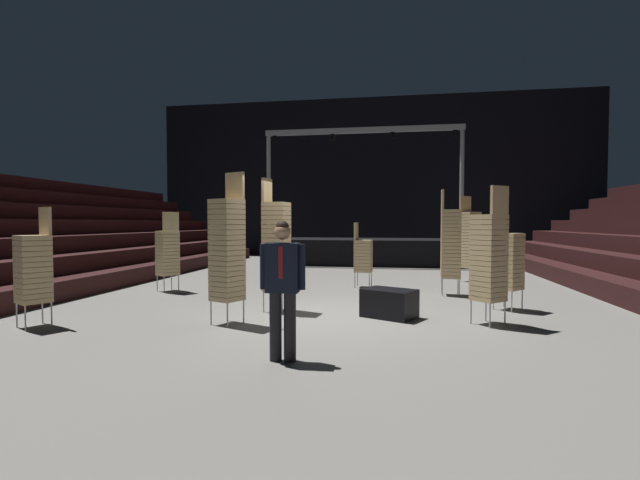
# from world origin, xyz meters

# --- Properties ---
(ground_plane) EXTENTS (22.00, 30.00, 0.10)m
(ground_plane) POSITION_xyz_m (0.00, 0.00, -0.05)
(ground_plane) COLOR slate
(arena_end_wall) EXTENTS (22.00, 0.30, 8.00)m
(arena_end_wall) POSITION_xyz_m (0.00, 15.00, 4.00)
(arena_end_wall) COLOR black
(arena_end_wall) RESTS_ON ground_plane
(stage_riser) EXTENTS (7.92, 2.93, 5.34)m
(stage_riser) POSITION_xyz_m (-0.00, 10.55, 0.60)
(stage_riser) COLOR black
(stage_riser) RESTS_ON ground_plane
(man_with_tie) EXTENTS (0.57, 0.25, 1.73)m
(man_with_tie) POSITION_xyz_m (-0.08, -2.77, 0.98)
(man_with_tie) COLOR black
(man_with_tie) RESTS_ON ground_plane
(chair_stack_front_left) EXTENTS (0.48, 0.48, 1.71)m
(chair_stack_front_left) POSITION_xyz_m (0.44, 3.77, 0.86)
(chair_stack_front_left) COLOR #B2B5BA
(chair_stack_front_left) RESTS_ON ground_plane
(chair_stack_front_right) EXTENTS (0.62, 0.62, 1.96)m
(chair_stack_front_right) POSITION_xyz_m (3.45, 1.14, 0.98)
(chair_stack_front_right) COLOR #B2B5BA
(chair_stack_front_right) RESTS_ON ground_plane
(chair_stack_mid_left) EXTENTS (0.60, 0.60, 1.96)m
(chair_stack_mid_left) POSITION_xyz_m (-4.53, -1.67, 0.98)
(chair_stack_mid_left) COLOR #B2B5BA
(chair_stack_mid_left) RESTS_ON ground_plane
(chair_stack_mid_right) EXTENTS (0.61, 0.61, 2.48)m
(chair_stack_mid_right) POSITION_xyz_m (3.40, 5.39, 1.24)
(chair_stack_mid_right) COLOR #B2B5BA
(chair_stack_mid_right) RESTS_ON ground_plane
(chair_stack_mid_centre) EXTENTS (0.62, 0.62, 2.31)m
(chair_stack_mid_centre) POSITION_xyz_m (2.82, -0.27, 1.15)
(chair_stack_mid_centre) COLOR #B2B5BA
(chair_stack_mid_centre) RESTS_ON ground_plane
(chair_stack_rear_left) EXTENTS (0.58, 0.58, 2.56)m
(chair_stack_rear_left) POSITION_xyz_m (-1.49, -0.96, 1.28)
(chair_stack_rear_left) COLOR #B2B5BA
(chair_stack_rear_left) RESTS_ON ground_plane
(chair_stack_rear_right) EXTENTS (0.61, 0.61, 1.96)m
(chair_stack_rear_right) POSITION_xyz_m (-4.28, 2.24, 0.98)
(chair_stack_rear_right) COLOR #B2B5BA
(chair_stack_rear_right) RESTS_ON ground_plane
(chair_stack_rear_centre) EXTENTS (0.62, 0.62, 1.79)m
(chair_stack_rear_centre) POSITION_xyz_m (-3.63, 4.04, 0.90)
(chair_stack_rear_centre) COLOR #B2B5BA
(chair_stack_rear_centre) RESTS_ON ground_plane
(chair_stack_aisle_left) EXTENTS (0.49, 0.49, 2.56)m
(chair_stack_aisle_left) POSITION_xyz_m (-0.98, 0.28, 1.28)
(chair_stack_aisle_left) COLOR #B2B5BA
(chair_stack_aisle_left) RESTS_ON ground_plane
(chair_stack_aisle_right) EXTENTS (0.46, 0.46, 2.48)m
(chair_stack_aisle_right) POSITION_xyz_m (2.56, 2.79, 1.24)
(chair_stack_aisle_right) COLOR #B2B5BA
(chair_stack_aisle_right) RESTS_ON ground_plane
(equipment_road_case) EXTENTS (1.08, 0.95, 0.51)m
(equipment_road_case) POSITION_xyz_m (1.18, 0.04, 0.25)
(equipment_road_case) COLOR black
(equipment_road_case) RESTS_ON ground_plane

